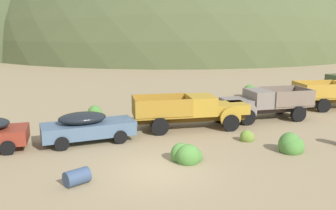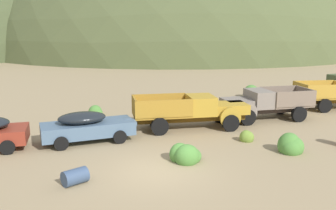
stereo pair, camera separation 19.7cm
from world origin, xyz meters
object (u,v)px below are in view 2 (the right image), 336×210
object	(u,v)px
truck_primer_gray	(261,104)
car_chalk_blue	(91,126)
truck_mustard	(198,111)
oil_drum_tipped	(75,177)

from	to	relation	value
truck_primer_gray	car_chalk_blue	bearing A→B (deg)	11.04
car_chalk_blue	truck_mustard	world-z (taller)	truck_mustard
car_chalk_blue	truck_primer_gray	distance (m)	10.77
truck_mustard	oil_drum_tipped	xyz separation A→B (m)	(-7.82, -5.05, -0.72)
car_chalk_blue	truck_primer_gray	bearing A→B (deg)	2.94
truck_mustard	truck_primer_gray	distance (m)	4.57
oil_drum_tipped	truck_primer_gray	bearing A→B (deg)	22.72
truck_primer_gray	oil_drum_tipped	bearing A→B (deg)	32.54
truck_mustard	oil_drum_tipped	bearing A→B (deg)	-134.21
truck_mustard	truck_primer_gray	world-z (taller)	same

